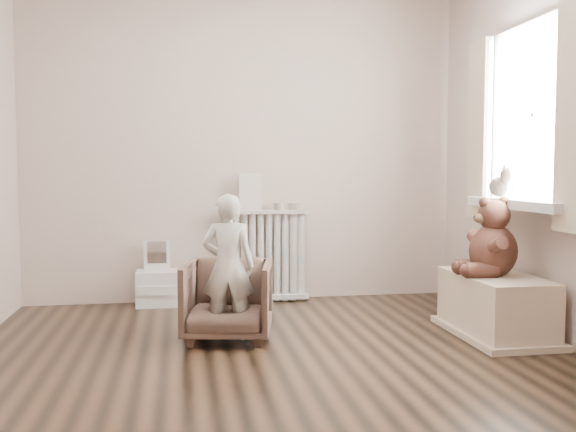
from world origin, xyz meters
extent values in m
cube|color=black|center=(0.00, 0.00, 0.00)|extent=(3.60, 3.60, 0.01)
cube|color=beige|center=(0.00, 1.80, 1.30)|extent=(3.60, 0.02, 2.60)
cube|color=beige|center=(0.00, -1.80, 1.30)|extent=(3.60, 0.02, 2.60)
cube|color=beige|center=(1.80, 0.00, 1.30)|extent=(0.02, 3.60, 2.60)
cube|color=white|center=(1.76, 0.30, 1.45)|extent=(0.03, 0.90, 1.10)
cube|color=silver|center=(1.67, 0.30, 0.87)|extent=(0.22, 1.10, 0.06)
cube|color=beige|center=(1.65, -0.27, 1.39)|extent=(0.06, 0.26, 1.30)
cube|color=beige|center=(1.65, 0.87, 1.39)|extent=(0.06, 0.26, 1.30)
cube|color=silver|center=(0.16, 1.68, 0.39)|extent=(0.73, 0.14, 0.76)
cube|color=beige|center=(0.04, 1.68, 0.92)|extent=(0.18, 0.02, 0.31)
cylinder|color=#A59E8C|center=(0.28, 1.68, 0.79)|extent=(0.10, 0.10, 0.06)
cylinder|color=#A59E8C|center=(0.41, 1.68, 0.79)|extent=(0.10, 0.10, 0.06)
cube|color=silver|center=(-0.72, 1.65, 0.28)|extent=(0.33, 0.24, 0.52)
imported|color=brown|center=(-0.23, 0.52, 0.26)|extent=(0.64, 0.66, 0.51)
imported|color=silver|center=(-0.23, 0.47, 0.48)|extent=(0.37, 0.28, 0.92)
cube|color=beige|center=(1.52, 0.32, 0.20)|extent=(0.45, 0.86, 0.40)
camera|label=1|loc=(-0.52, -3.58, 1.09)|focal=40.00mm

